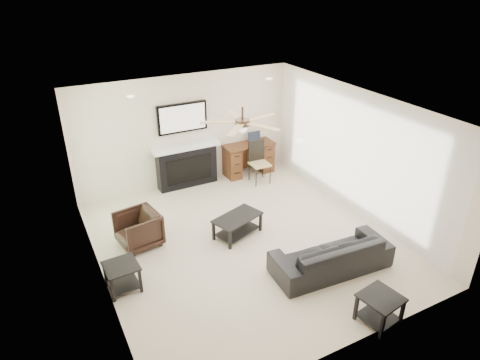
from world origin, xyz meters
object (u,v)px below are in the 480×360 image
Objects in this scene: armchair at (138,229)px; fireplace_unit at (186,147)px; desk at (248,158)px; sofa at (331,254)px; coffee_table at (237,226)px.

fireplace_unit reaches higher than armchair.
fireplace_unit is 1.57× the size of desk.
desk reaches higher than sofa.
coffee_table is 0.74× the size of desk.
armchair is 0.37× the size of fireplace_unit.
sofa is 2.81× the size of armchair.
desk reaches higher than armchair.
armchair reaches higher than coffee_table.
sofa is 1.04× the size of fireplace_unit.
armchair is 0.79× the size of coffee_table.
armchair is at bearing -132.44° from fireplace_unit.
coffee_table is (1.70, -0.55, -0.12)m from armchair.
desk is (1.47, 2.28, 0.18)m from coffee_table.
desk is (3.17, 1.73, 0.06)m from armchair.
coffee_table is 0.47× the size of fireplace_unit.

